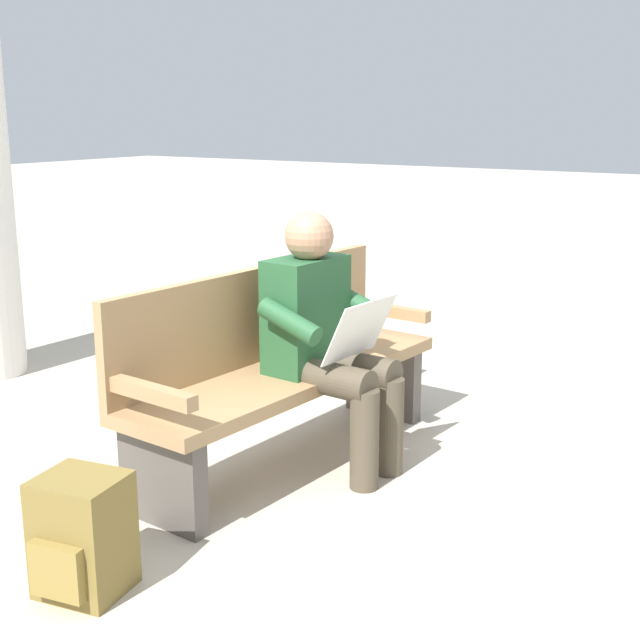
# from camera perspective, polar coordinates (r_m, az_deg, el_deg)

# --- Properties ---
(ground_plane) EXTENTS (40.00, 40.00, 0.00)m
(ground_plane) POSITION_cam_1_polar(r_m,az_deg,el_deg) (4.12, -2.01, -9.31)
(ground_plane) COLOR #B7AD99
(bench_near) EXTENTS (1.83, 0.62, 0.90)m
(bench_near) POSITION_cam_1_polar(r_m,az_deg,el_deg) (4.01, -2.85, -3.01)
(bench_near) COLOR #9E7A51
(bench_near) RESTS_ON ground
(person_seated) EXTENTS (0.59, 0.59, 1.18)m
(person_seated) POSITION_cam_1_polar(r_m,az_deg,el_deg) (3.87, 0.37, -1.00)
(person_seated) COLOR #23512D
(person_seated) RESTS_ON ground
(backpack) EXTENTS (0.33, 0.32, 0.42)m
(backpack) POSITION_cam_1_polar(r_m,az_deg,el_deg) (3.11, -15.54, -13.67)
(backpack) COLOR brown
(backpack) RESTS_ON ground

